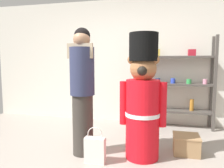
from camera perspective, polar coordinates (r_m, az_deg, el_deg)
back_wall at (r=4.64m, az=4.67°, el=5.98°), size 6.40×0.12×2.60m
merchandise_shelf at (r=4.39m, az=15.95°, el=0.35°), size 1.53×0.35×1.78m
teddy_bear_guard at (r=2.87m, az=8.20°, el=-4.37°), size 0.62×0.46×1.67m
person_shopper at (r=2.97m, az=-7.91°, el=-1.30°), size 0.35×0.34×1.76m
shopping_bag at (r=2.88m, az=-4.57°, el=-17.03°), size 0.27×0.11×0.47m
display_crate at (r=3.32m, az=19.17°, el=-14.94°), size 0.36×0.36×0.26m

